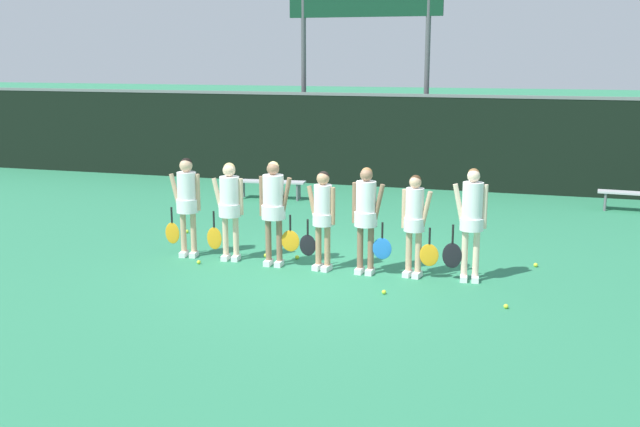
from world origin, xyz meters
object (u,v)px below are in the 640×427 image
(player_1, at_px, (229,203))
(tennis_ball_8, at_px, (536,265))
(scoreboard, at_px, (365,8))
(tennis_ball_6, at_px, (506,306))
(tennis_ball_2, at_px, (297,257))
(tennis_ball_0, at_px, (174,231))
(tennis_ball_1, at_px, (199,262))
(player_6, at_px, (471,216))
(tennis_ball_7, at_px, (308,248))
(tennis_ball_5, at_px, (384,292))
(player_5, at_px, (415,219))
(tennis_ball_3, at_px, (266,255))
(player_3, at_px, (322,213))
(player_4, at_px, (366,212))
(player_0, at_px, (187,198))
(bench_courtside, at_px, (270,183))
(tennis_ball_4, at_px, (187,231))
(player_2, at_px, (274,204))

(player_1, height_order, tennis_ball_8, player_1)
(scoreboard, relative_size, tennis_ball_6, 89.39)
(player_1, distance_m, tennis_ball_2, 1.50)
(tennis_ball_0, xyz_separation_m, tennis_ball_1, (1.47, -1.91, -0.00))
(tennis_ball_6, bearing_deg, scoreboard, 113.89)
(tennis_ball_0, relative_size, tennis_ball_8, 0.96)
(player_6, relative_size, tennis_ball_2, 25.14)
(tennis_ball_7, bearing_deg, tennis_ball_6, -32.03)
(tennis_ball_5, height_order, tennis_ball_6, same)
(player_5, relative_size, tennis_ball_3, 23.13)
(player_3, relative_size, tennis_ball_1, 24.81)
(player_3, distance_m, player_4, 0.74)
(player_0, relative_size, tennis_ball_5, 26.57)
(player_4, height_order, tennis_ball_6, player_4)
(player_3, bearing_deg, player_0, -174.22)
(tennis_ball_0, bearing_deg, tennis_ball_8, -3.80)
(bench_courtside, distance_m, tennis_ball_1, 5.91)
(tennis_ball_1, xyz_separation_m, tennis_ball_5, (3.35, -0.70, -0.00))
(player_0, xyz_separation_m, tennis_ball_8, (5.88, 1.03, -1.01))
(player_1, distance_m, tennis_ball_4, 2.46)
(bench_courtside, relative_size, tennis_ball_7, 26.62)
(bench_courtside, relative_size, tennis_ball_3, 24.78)
(tennis_ball_1, xyz_separation_m, tennis_ball_4, (-1.21, 1.98, 0.00))
(player_1, bearing_deg, bench_courtside, 96.88)
(tennis_ball_6, bearing_deg, bench_courtside, 131.91)
(player_0, height_order, player_1, player_0)
(tennis_ball_5, height_order, tennis_ball_7, same)
(tennis_ball_0, height_order, tennis_ball_2, tennis_ball_2)
(player_2, height_order, tennis_ball_8, player_2)
(tennis_ball_4, bearing_deg, player_5, -18.91)
(player_2, distance_m, player_5, 2.36)
(player_3, height_order, tennis_ball_0, player_3)
(player_1, relative_size, tennis_ball_5, 25.83)
(player_5, bearing_deg, scoreboard, 117.16)
(player_6, bearing_deg, player_2, 174.98)
(tennis_ball_0, bearing_deg, tennis_ball_3, -26.21)
(player_2, distance_m, tennis_ball_1, 1.65)
(bench_courtside, height_order, tennis_ball_7, bench_courtside)
(player_1, relative_size, tennis_ball_8, 23.85)
(tennis_ball_0, bearing_deg, tennis_ball_5, -28.46)
(tennis_ball_8, bearing_deg, tennis_ball_7, -179.53)
(tennis_ball_6, bearing_deg, player_1, 165.11)
(tennis_ball_1, bearing_deg, tennis_ball_8, 14.82)
(bench_courtside, relative_size, player_0, 1.01)
(tennis_ball_1, bearing_deg, tennis_ball_0, 127.53)
(bench_courtside, bearing_deg, tennis_ball_6, -54.26)
(player_6, bearing_deg, player_1, 173.35)
(tennis_ball_5, bearing_deg, tennis_ball_3, 149.37)
(tennis_ball_1, bearing_deg, player_4, 5.56)
(player_5, height_order, tennis_ball_8, player_5)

